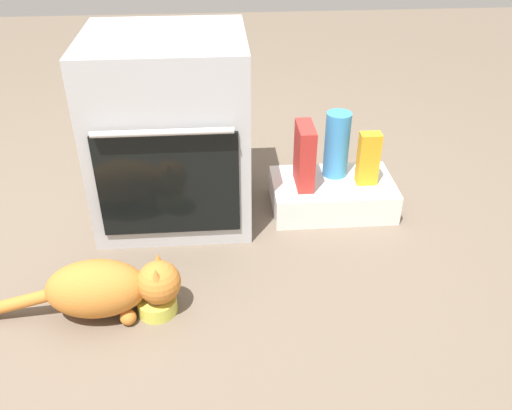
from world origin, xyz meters
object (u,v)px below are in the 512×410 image
at_px(oven, 171,130).
at_px(food_bowl, 157,303).
at_px(pantry_cabinet, 332,194).
at_px(cat, 107,288).
at_px(juice_carton, 368,159).
at_px(cereal_box, 305,156).
at_px(water_bottle, 337,145).

bearing_deg(oven, food_bowl, -93.69).
distance_m(oven, pantry_cabinet, 0.78).
bearing_deg(cat, juice_carton, 30.07).
relative_size(cereal_box, water_bottle, 0.93).
xyz_separation_m(cat, cereal_box, (0.77, 0.61, 0.16)).
distance_m(cat, juice_carton, 1.22).
relative_size(oven, food_bowl, 5.59).
height_order(food_bowl, cereal_box, cereal_box).
xyz_separation_m(food_bowl, water_bottle, (0.77, 0.69, 0.25)).
relative_size(oven, water_bottle, 2.65).
bearing_deg(water_bottle, juice_carton, -34.86).
height_order(oven, cereal_box, oven).
bearing_deg(juice_carton, food_bowl, -145.90).
relative_size(food_bowl, cat, 0.19).
relative_size(pantry_cabinet, cat, 0.74).
distance_m(pantry_cabinet, food_bowl, 0.97).
height_order(cereal_box, water_bottle, water_bottle).
height_order(cat, cereal_box, cereal_box).
xyz_separation_m(oven, cereal_box, (0.57, -0.05, -0.12)).
distance_m(pantry_cabinet, cereal_box, 0.25).
relative_size(pantry_cabinet, juice_carton, 2.26).
height_order(oven, water_bottle, oven).
bearing_deg(cat, food_bowl, 0.00).
bearing_deg(juice_carton, pantry_cabinet, 171.79).
distance_m(oven, water_bottle, 0.73).
xyz_separation_m(pantry_cabinet, juice_carton, (0.14, -0.02, 0.19)).
height_order(food_bowl, cat, cat).
bearing_deg(food_bowl, cereal_box, 45.14).
distance_m(food_bowl, cat, 0.18).
relative_size(cat, cereal_box, 2.61).
xyz_separation_m(food_bowl, cereal_box, (0.61, 0.61, 0.24)).
bearing_deg(cereal_box, juice_carton, -2.17).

